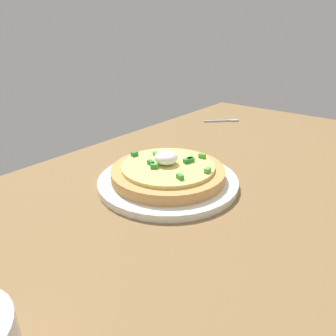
% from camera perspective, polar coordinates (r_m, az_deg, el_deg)
% --- Properties ---
extents(dining_table, '(1.24, 0.73, 0.03)m').
position_cam_1_polar(dining_table, '(0.60, 10.86, -4.16)').
color(dining_table, olive).
rests_on(dining_table, ground).
extents(plate, '(0.26, 0.26, 0.01)m').
position_cam_1_polar(plate, '(0.58, 0.00, -2.41)').
color(plate, white).
rests_on(plate, dining_table).
extents(pizza, '(0.21, 0.21, 0.05)m').
position_cam_1_polar(pizza, '(0.57, -0.01, -0.57)').
color(pizza, tan).
rests_on(pizza, plate).
extents(fork, '(0.09, 0.09, 0.01)m').
position_cam_1_polar(fork, '(1.00, 10.41, 8.63)').
color(fork, '#B7B7BC').
rests_on(fork, dining_table).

